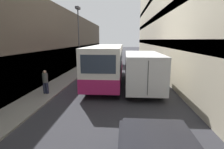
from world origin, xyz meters
TOP-DOWN VIEW (x-y plane):
  - ground_plane at (0.00, 15.00)m, footprint 150.00×150.00m
  - sidewalk_left at (-4.68, 15.00)m, footprint 1.93×60.00m
  - building_left_shopfront at (-6.75, 15.00)m, footprint 2.40×60.00m
  - bus at (-0.78, 15.57)m, footprint 2.51×9.98m
  - box_truck at (2.01, 14.14)m, footprint 2.40×8.05m
  - panel_van at (-0.94, 25.62)m, footprint 1.96×4.09m
  - pedestrian at (-4.46, 11.66)m, footprint 0.36×0.35m
  - street_lamp at (-3.97, 18.75)m, footprint 0.36×0.80m

SIDE VIEW (x-z plane):
  - ground_plane at x=0.00m, z-range 0.00..0.00m
  - sidewalk_left at x=-4.68m, z-range 0.00..0.10m
  - pedestrian at x=-4.46m, z-range 0.16..1.72m
  - panel_van at x=-0.94m, z-range 0.11..2.08m
  - box_truck at x=2.01m, z-range 0.13..2.81m
  - bus at x=-0.78m, z-range 0.09..3.21m
  - building_left_shopfront at x=-6.75m, z-range -0.32..6.59m
  - street_lamp at x=-3.97m, z-range 1.41..8.12m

